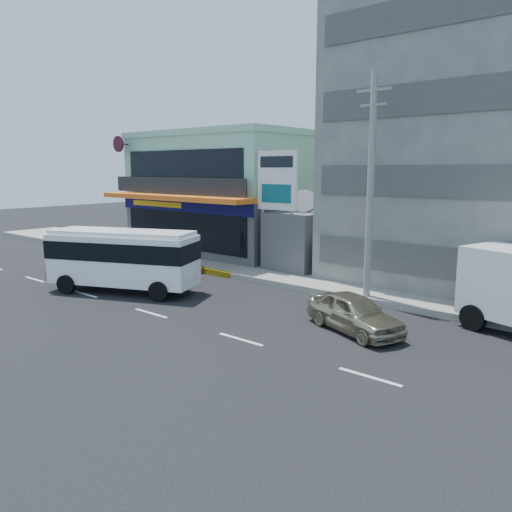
{
  "coord_description": "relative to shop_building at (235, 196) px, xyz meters",
  "views": [
    {
      "loc": [
        16.22,
        -12.52,
        5.95
      ],
      "look_at": [
        2.52,
        3.8,
        2.2
      ],
      "focal_mm": 35.0,
      "sensor_mm": 36.0,
      "label": 1
    }
  ],
  "objects": [
    {
      "name": "billboard",
      "position": [
        7.5,
        -4.75,
        0.93
      ],
      "size": [
        2.6,
        0.18,
        6.9
      ],
      "color": "gray",
      "rests_on": "ground"
    },
    {
      "name": "sidewalk",
      "position": [
        13.0,
        -4.45,
        -3.85
      ],
      "size": [
        70.0,
        5.0,
        0.3
      ],
      "primitive_type": "cube",
      "color": "gray",
      "rests_on": "ground"
    },
    {
      "name": "satellite_dish",
      "position": [
        8.0,
        -2.95,
        -0.42
      ],
      "size": [
        1.5,
        1.5,
        0.15
      ],
      "primitive_type": "cylinder",
      "color": "slate",
      "rests_on": "gap_structure"
    },
    {
      "name": "ground",
      "position": [
        8.0,
        -13.95,
        -4.0
      ],
      "size": [
        120.0,
        120.0,
        0.0
      ],
      "primitive_type": "plane",
      "color": "black",
      "rests_on": "ground"
    },
    {
      "name": "minibus",
      "position": [
        4.04,
        -12.45,
        -2.2
      ],
      "size": [
        7.54,
        4.97,
        3.02
      ],
      "color": "white",
      "rests_on": "ground"
    },
    {
      "name": "sedan",
      "position": [
        15.62,
        -10.59,
        -3.28
      ],
      "size": [
        4.52,
        3.08,
        1.43
      ],
      "primitive_type": "imported",
      "rotation": [
        0.0,
        0.0,
        1.2
      ],
      "color": "tan",
      "rests_on": "ground"
    },
    {
      "name": "gap_structure",
      "position": [
        8.0,
        -1.95,
        -2.25
      ],
      "size": [
        3.0,
        6.0,
        3.5
      ],
      "primitive_type": "cube",
      "color": "#424146",
      "rests_on": "ground"
    },
    {
      "name": "shop_building",
      "position": [
        0.0,
        0.0,
        0.0
      ],
      "size": [
        12.4,
        11.7,
        8.0
      ],
      "color": "#424146",
      "rests_on": "ground"
    },
    {
      "name": "utility_pole_near",
      "position": [
        14.0,
        -6.55,
        1.15
      ],
      "size": [
        1.6,
        0.3,
        10.0
      ],
      "color": "#999993",
      "rests_on": "ground"
    },
    {
      "name": "motorcycle_rider",
      "position": [
        3.28,
        -7.15,
        -3.34
      ],
      "size": [
        1.62,
        0.79,
        1.98
      ],
      "color": "#560C0D",
      "rests_on": "ground"
    }
  ]
}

